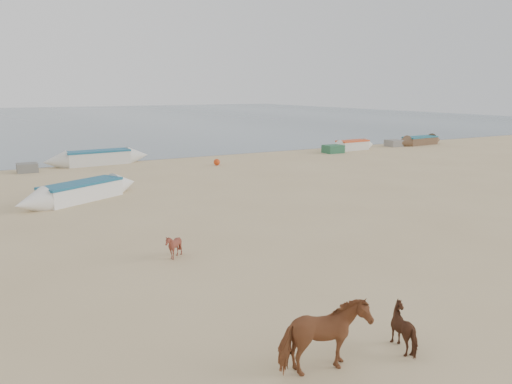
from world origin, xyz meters
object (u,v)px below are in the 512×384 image
(cow_adult, at_px, (324,337))
(near_canoe, at_px, (82,191))
(calf_right, at_px, (408,328))
(calf_front, at_px, (174,246))

(cow_adult, distance_m, near_canoe, 17.21)
(cow_adult, height_order, calf_right, cow_adult)
(calf_right, distance_m, near_canoe, 17.57)
(calf_front, bearing_deg, near_canoe, -173.28)
(cow_adult, bearing_deg, calf_front, 8.85)
(calf_front, distance_m, calf_right, 7.77)
(calf_right, bearing_deg, calf_front, 4.86)
(cow_adult, distance_m, calf_right, 2.02)
(cow_adult, xyz_separation_m, calf_right, (2.00, -0.11, -0.27))
(calf_right, relative_size, near_canoe, 0.13)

